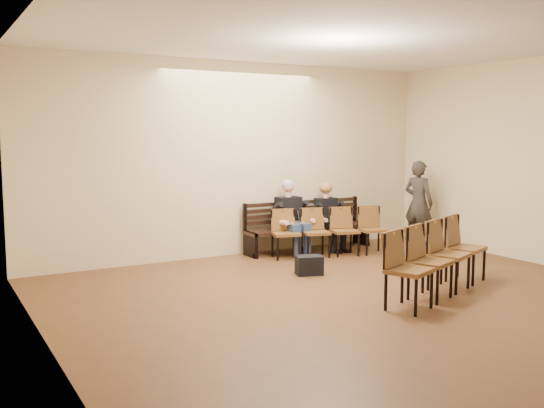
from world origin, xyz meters
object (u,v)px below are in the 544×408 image
at_px(seated_woman, 329,219).
at_px(chair_row_front, 330,232).
at_px(seated_man, 291,217).
at_px(bench, 309,238).
at_px(laptop, 295,224).
at_px(chair_row_back, 440,259).
at_px(water_bottle, 344,222).
at_px(bag, 309,265).
at_px(passerby, 419,196).

xyz_separation_m(seated_woman, chair_row_front, (-0.34, -0.53, -0.15)).
bearing_deg(seated_man, seated_woman, 0.00).
bearing_deg(seated_woman, seated_man, 180.00).
height_order(bench, chair_row_front, chair_row_front).
distance_m(laptop, chair_row_back, 3.27).
relative_size(seated_woman, chair_row_back, 0.49).
distance_m(water_bottle, bag, 2.12).
distance_m(chair_row_front, chair_row_back, 2.94).
xyz_separation_m(laptop, bag, (-0.61, -1.38, -0.43)).
relative_size(bench, bag, 6.40).
height_order(laptop, water_bottle, laptop).
bearing_deg(chair_row_back, chair_row_front, 64.02).
relative_size(seated_woman, bag, 2.90).
bearing_deg(passerby, chair_row_back, 125.07).
distance_m(water_bottle, passerby, 1.76).
bearing_deg(seated_man, passerby, -10.10).
distance_m(seated_woman, passerby, 1.94).
distance_m(bench, seated_man, 0.67).
height_order(passerby, chair_row_front, passerby).
bearing_deg(bench, laptop, -148.11).
xyz_separation_m(seated_woman, bag, (-1.50, -1.58, -0.44)).
relative_size(bench, laptop, 7.27).
xyz_separation_m(seated_woman, chair_row_back, (-0.58, -3.46, -0.09)).
bearing_deg(bag, seated_man, 67.74).
xyz_separation_m(bench, laptop, (-0.51, -0.32, 0.36)).
bearing_deg(laptop, water_bottle, -18.89).
xyz_separation_m(seated_man, passerby, (2.69, -0.48, 0.29)).
bearing_deg(bench, chair_row_front, -86.80).
distance_m(laptop, passerby, 2.78).
bearing_deg(chair_row_front, seated_woman, 72.40).
bearing_deg(bench, passerby, -15.11).
distance_m(seated_man, water_bottle, 1.05).
xyz_separation_m(water_bottle, chair_row_back, (-0.73, -3.16, -0.06)).
bearing_deg(laptop, chair_row_front, -44.42).
bearing_deg(chair_row_back, laptop, 74.13).
xyz_separation_m(laptop, water_bottle, (1.04, -0.10, -0.02)).
distance_m(passerby, chair_row_back, 3.87).
distance_m(bench, chair_row_back, 3.59).
bearing_deg(water_bottle, passerby, -6.05).
bearing_deg(seated_woman, chair_row_back, -99.61).
bearing_deg(laptop, chair_row_back, -97.94).
height_order(bag, chair_row_front, chair_row_front).
height_order(bench, bag, bench).
distance_m(bag, chair_row_back, 2.12).
xyz_separation_m(passerby, chair_row_front, (-2.19, -0.05, -0.53)).
relative_size(water_bottle, passerby, 0.11).
xyz_separation_m(bench, water_bottle, (0.52, -0.42, 0.33)).
bearing_deg(bag, passerby, 18.21).
height_order(bench, seated_man, seated_man).
bearing_deg(water_bottle, laptop, 174.43).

